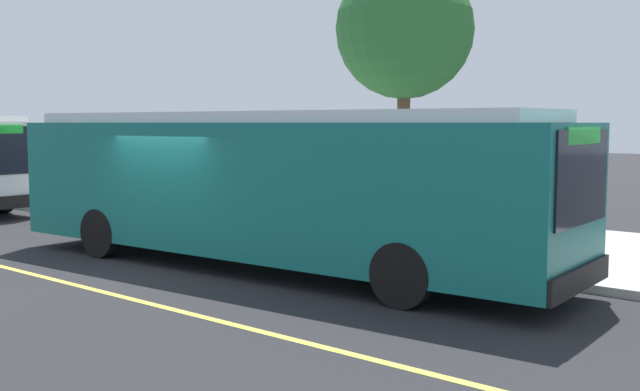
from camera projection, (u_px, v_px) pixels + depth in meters
The scene contains 8 objects.
ground_plane at pixel (177, 266), 14.46m from camera, with size 120.00×120.00×0.00m, color #232326.
sidewalk_curb at pixel (365, 229), 19.01m from camera, with size 44.00×6.40×0.15m, color #B7B2A8.
lane_stripe_center at pixel (75, 285), 12.79m from camera, with size 36.00×0.14×0.01m, color #E0D64C.
transit_bus_main at pixel (268, 183), 14.12m from camera, with size 11.88×3.27×2.95m.
bus_shelter at pixel (460, 161), 16.47m from camera, with size 2.90×1.60×2.48m.
waiting_bench at pixel (461, 219), 16.59m from camera, with size 1.60×0.48×0.95m.
route_sign_post at pixel (554, 168), 13.26m from camera, with size 0.44×0.08×2.80m.
street_tree_upstreet at pixel (404, 30), 20.57m from camera, with size 3.79×3.79×7.03m.
Camera 1 is at (11.31, -9.11, 2.75)m, focal length 42.28 mm.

